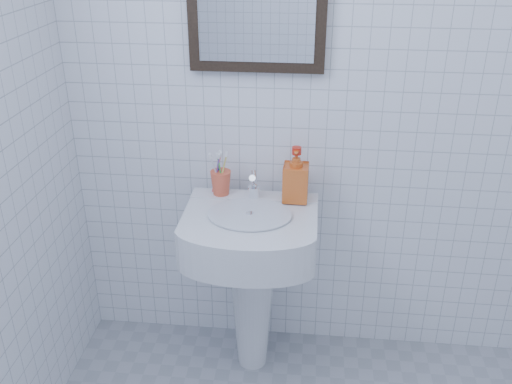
# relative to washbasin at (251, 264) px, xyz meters

# --- Properties ---
(wall_back) EXTENTS (2.20, 0.02, 2.50)m
(wall_back) POSITION_rel_washbasin_xyz_m (0.34, 0.22, 0.73)
(wall_back) COLOR white
(wall_back) RESTS_ON ground
(washbasin) EXTENTS (0.50, 0.37, 0.77)m
(washbasin) POSITION_rel_washbasin_xyz_m (0.00, 0.00, 0.00)
(washbasin) COLOR silver
(washbasin) RESTS_ON ground
(faucet) EXTENTS (0.05, 0.11, 0.12)m
(faucet) POSITION_rel_washbasin_xyz_m (-0.00, 0.09, 0.29)
(faucet) COLOR white
(faucet) RESTS_ON washbasin
(toothbrush_cup) EXTENTS (0.09, 0.09, 0.10)m
(toothbrush_cup) POSITION_rel_washbasin_xyz_m (-0.13, 0.11, 0.30)
(toothbrush_cup) COLOR #E25535
(toothbrush_cup) RESTS_ON washbasin
(soap_dispenser) EXTENTS (0.10, 0.10, 0.21)m
(soap_dispenser) POSITION_rel_washbasin_xyz_m (0.16, 0.10, 0.35)
(soap_dispenser) COLOR red
(soap_dispenser) RESTS_ON washbasin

